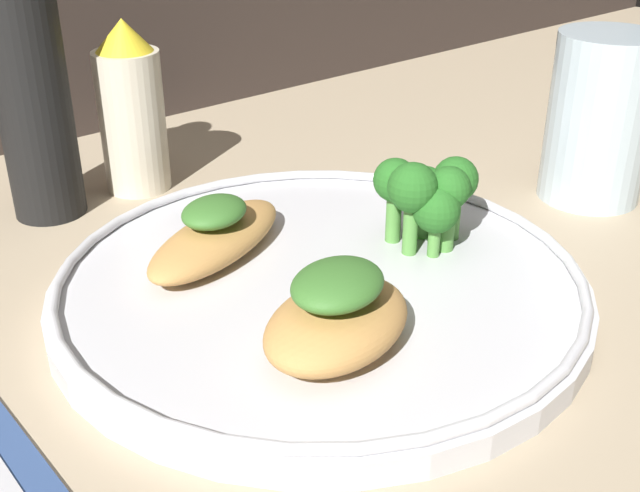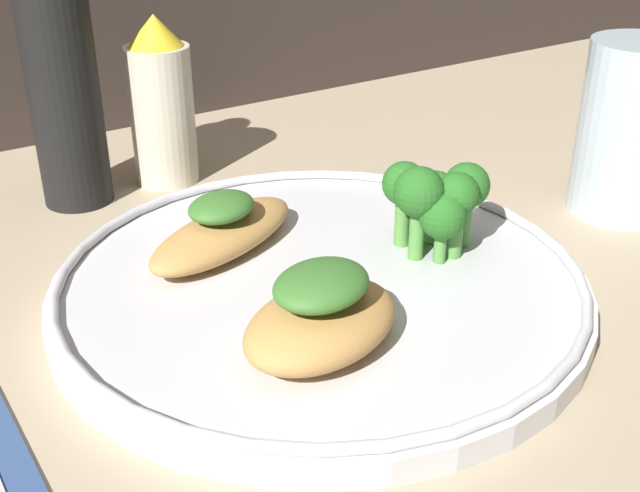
% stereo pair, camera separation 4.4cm
% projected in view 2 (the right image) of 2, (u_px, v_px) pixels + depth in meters
% --- Properties ---
extents(ground_plane, '(1.80, 1.80, 0.01)m').
position_uv_depth(ground_plane, '(320.00, 307.00, 0.46)').
color(ground_plane, tan).
extents(plate, '(0.30, 0.30, 0.02)m').
position_uv_depth(plate, '(320.00, 284.00, 0.45)').
color(plate, silver).
rests_on(plate, ground_plane).
extents(grilled_meat_front, '(0.10, 0.08, 0.04)m').
position_uv_depth(grilled_meat_front, '(321.00, 316.00, 0.38)').
color(grilled_meat_front, tan).
rests_on(grilled_meat_front, plate).
extents(grilled_meat_middle, '(0.12, 0.08, 0.04)m').
position_uv_depth(grilled_meat_middle, '(223.00, 230.00, 0.47)').
color(grilled_meat_middle, tan).
rests_on(grilled_meat_middle, plate).
extents(broccoli_bunch, '(0.06, 0.06, 0.06)m').
position_uv_depth(broccoli_bunch, '(436.00, 198.00, 0.46)').
color(broccoli_bunch, '#569942').
rests_on(broccoli_bunch, plate).
extents(sauce_bottle, '(0.05, 0.05, 0.12)m').
position_uv_depth(sauce_bottle, '(165.00, 104.00, 0.58)').
color(sauce_bottle, beige).
rests_on(sauce_bottle, ground_plane).
extents(pepper_grinder, '(0.05, 0.05, 0.19)m').
position_uv_depth(pepper_grinder, '(63.00, 85.00, 0.54)').
color(pepper_grinder, black).
rests_on(pepper_grinder, ground_plane).
extents(drinking_glass, '(0.07, 0.07, 0.12)m').
position_uv_depth(drinking_glass, '(632.00, 129.00, 0.53)').
color(drinking_glass, silver).
rests_on(drinking_glass, ground_plane).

